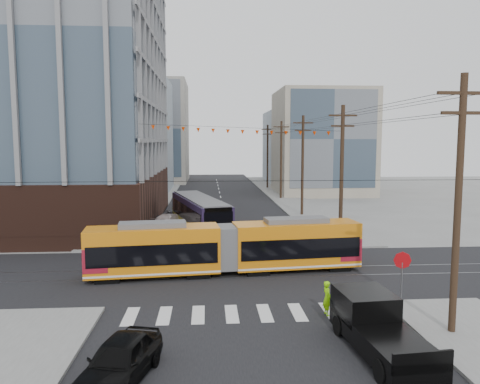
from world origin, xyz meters
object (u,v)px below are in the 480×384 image
Objects in this scene: city_bus at (200,216)px; pickup_truck at (382,330)px; streetcar at (227,248)px; black_sedan at (119,360)px.

pickup_truck is at bearing -87.30° from city_bus.
pickup_truck is (7.40, -23.77, -0.71)m from city_bus.
streetcar reaches higher than black_sedan.
pickup_truck is 9.85m from black_sedan.
city_bus is 2.67× the size of black_sedan.
black_sedan is (-9.75, -1.36, -0.23)m from pickup_truck.
pickup_truck is at bearing 22.54° from black_sedan.
black_sedan is (-2.34, -25.13, -0.94)m from city_bus.
streetcar is 3.74× the size of black_sedan.
city_bus reaches higher than streetcar.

